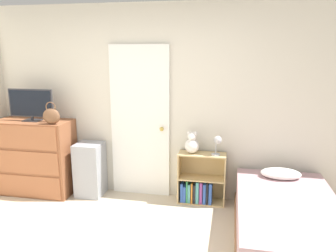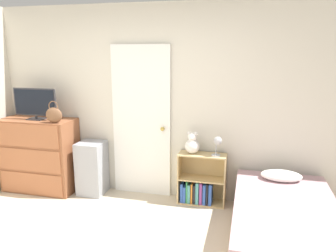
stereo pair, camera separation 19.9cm
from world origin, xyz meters
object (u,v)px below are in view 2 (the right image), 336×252
Objects in this scene: desk_lamp at (218,143)px; dresser at (40,155)px; storage_bin at (92,168)px; bookshelf at (200,185)px; tv at (35,103)px; teddy_bear at (192,144)px; handbag at (54,115)px; bed at (285,226)px.

dresser is at bearing -178.17° from desk_lamp.
storage_bin reaches higher than bookshelf.
tv is 2.48m from bookshelf.
teddy_bear is 1.13× the size of desk_lamp.
handbag is 2.11m from bookshelf.
desk_lamp is (2.49, 0.08, 0.33)m from dresser.
desk_lamp is at bearing -6.60° from teddy_bear.
tv is at bearing -174.19° from storage_bin.
bookshelf is (1.89, 0.27, -0.89)m from handbag.
desk_lamp is at bearing 2.18° from tv.
tv is (0.01, -0.01, 0.74)m from dresser.
teddy_bear is at bearing 179.26° from bookshelf.
handbag reaches higher than desk_lamp.
bookshelf is at bearing 170.49° from desk_lamp.
bookshelf is 0.36× the size of bed.
bookshelf is 2.67× the size of desk_lamp.
teddy_bear is (1.79, 0.27, -0.35)m from handbag.
handbag reaches higher than bed.
desk_lamp is (2.48, 0.09, -0.41)m from tv.
handbag is (0.38, -0.15, 0.62)m from dresser.
dresser is 1.40× the size of storage_bin.
handbag is 2.14m from desk_lamp.
dresser is 1.54× the size of bookshelf.
dresser is 0.74m from tv.
storage_bin is at bearing -179.43° from desk_lamp.
bed is at bearing -11.47° from tv.
dresser reaches higher than bookshelf.
tv reaches higher than bookshelf.
dresser is 4.10× the size of desk_lamp.
tv is 2.22× the size of teddy_bear.
handbag is 1.84m from teddy_bear.
tv is 0.86× the size of storage_bin.
dresser is at bearing -177.09° from bookshelf.
storage_bin is 1.51m from bookshelf.
dresser reaches higher than storage_bin.
storage_bin is at bearing -177.76° from teddy_bear.
dresser reaches higher than bed.
tv is 0.34× the size of bed.
bed is at bearing -35.95° from teddy_bear.
handbag reaches higher than bookshelf.
dresser is 3.33m from bed.
tv is at bearing 159.73° from handbag.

